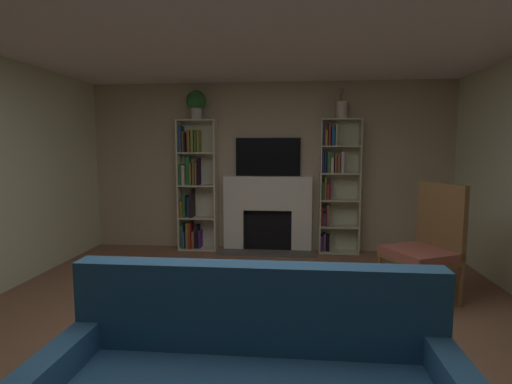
% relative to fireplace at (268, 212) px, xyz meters
% --- Properties ---
extents(ground_plane, '(7.57, 7.57, 0.00)m').
position_rel_fireplace_xyz_m(ground_plane, '(0.00, -3.05, -0.59)').
color(ground_plane, '#855B44').
extents(wall_back_accent, '(5.55, 0.06, 2.53)m').
position_rel_fireplace_xyz_m(wall_back_accent, '(0.00, 0.13, 0.67)').
color(wall_back_accent, '#BCA88C').
rests_on(wall_back_accent, ground_plane).
extents(ceiling, '(5.55, 6.42, 0.06)m').
position_rel_fireplace_xyz_m(ceiling, '(0.00, -3.05, 1.97)').
color(ceiling, white).
rests_on(ceiling, wall_back_accent).
extents(fireplace, '(1.42, 0.49, 1.13)m').
position_rel_fireplace_xyz_m(fireplace, '(0.00, 0.00, 0.00)').
color(fireplace, white).
rests_on(fireplace, ground_plane).
extents(tv, '(0.97, 0.06, 0.57)m').
position_rel_fireplace_xyz_m(tv, '(0.00, 0.07, 0.83)').
color(tv, black).
rests_on(tv, fireplace).
extents(bookshelf_left, '(0.58, 0.28, 1.97)m').
position_rel_fireplace_xyz_m(bookshelf_left, '(-1.12, -0.00, 0.36)').
color(bookshelf_left, beige).
rests_on(bookshelf_left, ground_plane).
extents(bookshelf_right, '(0.58, 0.27, 1.97)m').
position_rel_fireplace_xyz_m(bookshelf_right, '(1.00, 0.00, 0.46)').
color(bookshelf_right, beige).
rests_on(bookshelf_right, ground_plane).
extents(potted_plant, '(0.29, 0.29, 0.43)m').
position_rel_fireplace_xyz_m(potted_plant, '(-1.06, -0.05, 1.63)').
color(potted_plant, beige).
rests_on(potted_plant, bookshelf_left).
extents(vase_with_flowers, '(0.16, 0.16, 0.43)m').
position_rel_fireplace_xyz_m(vase_with_flowers, '(1.06, -0.05, 1.52)').
color(vase_with_flowers, beige).
rests_on(vase_with_flowers, bookshelf_right).
extents(armchair, '(0.78, 0.80, 1.20)m').
position_rel_fireplace_xyz_m(armchair, '(1.76, -1.82, 0.01)').
color(armchair, brown).
rests_on(armchair, ground_plane).
extents(coffee_table, '(0.98, 0.52, 0.41)m').
position_rel_fireplace_xyz_m(coffee_table, '(0.20, -3.37, -0.23)').
color(coffee_table, brown).
rests_on(coffee_table, ground_plane).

